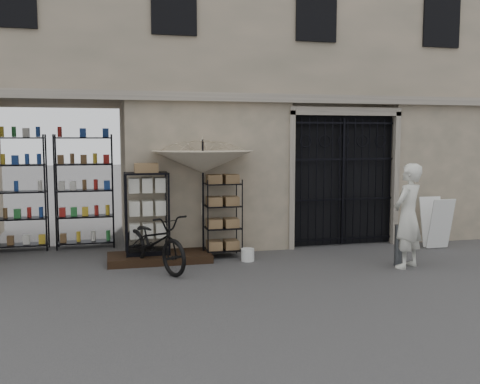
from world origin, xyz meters
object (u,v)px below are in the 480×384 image
object	(u,v)px
display_cabinet	(147,218)
wire_rack	(223,219)
market_umbrella	(203,156)
steel_bollard	(398,245)
easel_sign	(436,223)
shopkeeper	(406,267)
bicycle	(154,270)
white_bucket	(248,255)

from	to	relation	value
display_cabinet	wire_rack	bearing A→B (deg)	17.05
display_cabinet	market_umbrella	world-z (taller)	market_umbrella
steel_bollard	easel_sign	world-z (taller)	easel_sign
steel_bollard	shopkeeper	xyz separation A→B (m)	(0.08, -0.16, -0.39)
wire_rack	shopkeeper	bearing A→B (deg)	-11.71
display_cabinet	shopkeeper	size ratio (longest dim) A/B	0.89
bicycle	steel_bollard	xyz separation A→B (m)	(4.53, -0.80, 0.39)
wire_rack	bicycle	world-z (taller)	wire_rack
display_cabinet	easel_sign	bearing A→B (deg)	13.38
market_umbrella	shopkeeper	world-z (taller)	market_umbrella
display_cabinet	white_bucket	xyz separation A→B (m)	(1.92, -0.45, -0.75)
display_cabinet	steel_bollard	bearing A→B (deg)	-2.55
steel_bollard	easel_sign	bearing A→B (deg)	37.20
shopkeeper	easel_sign	xyz separation A→B (m)	(1.58, 1.43, 0.57)
market_umbrella	shopkeeper	distance (m)	4.46
bicycle	shopkeeper	size ratio (longest dim) A/B	1.02
display_cabinet	shopkeeper	bearing A→B (deg)	-4.02
steel_bollard	shopkeeper	distance (m)	0.43
wire_rack	white_bucket	xyz separation A→B (m)	(0.40, -0.49, -0.66)
white_bucket	easel_sign	distance (m)	4.37
wire_rack	steel_bollard	distance (m)	3.47
wire_rack	steel_bollard	size ratio (longest dim) A/B	2.03
display_cabinet	shopkeeper	world-z (taller)	display_cabinet
shopkeeper	easel_sign	size ratio (longest dim) A/B	1.79
white_bucket	steel_bollard	world-z (taller)	steel_bollard
white_bucket	bicycle	xyz separation A→B (m)	(-1.85, -0.26, -0.12)
white_bucket	shopkeeper	bearing A→B (deg)	-23.90
steel_bollard	shopkeeper	size ratio (longest dim) A/B	0.40
display_cabinet	market_umbrella	distance (m)	1.64
wire_rack	market_umbrella	world-z (taller)	market_umbrella
white_bucket	shopkeeper	world-z (taller)	white_bucket
steel_bollard	wire_rack	bearing A→B (deg)	153.27
bicycle	easel_sign	size ratio (longest dim) A/B	1.82
market_umbrella	easel_sign	size ratio (longest dim) A/B	2.62
easel_sign	white_bucket	bearing A→B (deg)	-176.73
wire_rack	white_bucket	distance (m)	0.91
market_umbrella	steel_bollard	world-z (taller)	market_umbrella
steel_bollard	easel_sign	xyz separation A→B (m)	(1.67, 1.26, 0.17)
easel_sign	steel_bollard	bearing A→B (deg)	-142.19
steel_bollard	white_bucket	bearing A→B (deg)	158.37
wire_rack	market_umbrella	distance (m)	1.34
market_umbrella	steel_bollard	xyz separation A→B (m)	(3.48, -1.54, -1.67)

